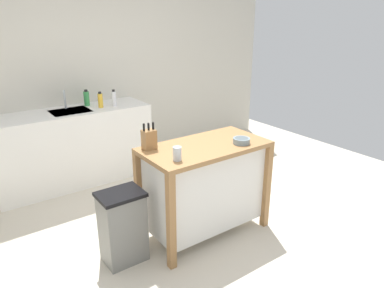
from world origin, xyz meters
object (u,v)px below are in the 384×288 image
kitchen_island (205,184)px  bottle_dish_soap (100,100)px  trash_bin (123,227)px  sink_faucet (65,99)px  bottle_spray_cleaner (87,98)px  knife_block (149,139)px  bowl_ceramic_wide (241,141)px  bottle_hand_soap (114,98)px  drinking_cup (177,154)px

kitchen_island → bottle_dish_soap: (-0.26, 1.74, 0.50)m
trash_bin → sink_faucet: (0.19, 1.89, 0.70)m
bottle_spray_cleaner → knife_block: bearing=-92.9°
bowl_ceramic_wide → trash_bin: size_ratio=0.24×
trash_bin → bowl_ceramic_wide: bearing=-11.0°
bottle_dish_soap → bottle_hand_soap: bottle_hand_soap is taller
knife_block → bottle_spray_cleaner: 1.73m
sink_faucet → bottle_dish_soap: sink_faucet is taller
bowl_ceramic_wide → drinking_cup: size_ratio=1.35×
trash_bin → bottle_dish_soap: size_ratio=3.26×
drinking_cup → bottle_hand_soap: (0.30, 1.86, 0.07)m
knife_block → bowl_ceramic_wide: bearing=-25.9°
trash_bin → knife_block: bearing=22.0°
bottle_dish_soap → bowl_ceramic_wide: bearing=-73.9°
trash_bin → bottle_hand_soap: bearing=66.6°
trash_bin → bottle_spray_cleaner: (0.45, 1.87, 0.68)m
kitchen_island → bottle_spray_cleaner: size_ratio=5.71×
kitchen_island → bottle_dish_soap: size_ratio=5.91×
sink_faucet → bottle_spray_cleaner: bearing=-4.9°
drinking_cup → trash_bin: (-0.41, 0.21, -0.62)m
drinking_cup → trash_bin: drinking_cup is taller
bowl_ceramic_wide → bottle_hand_soap: bearing=101.6°
drinking_cup → bottle_hand_soap: bottle_hand_soap is taller
kitchen_island → bottle_dish_soap: 1.83m
sink_faucet → bottle_hand_soap: 0.58m
knife_block → drinking_cup: (0.05, -0.35, -0.03)m
sink_faucet → knife_block: bearing=-84.5°
trash_bin → bottle_dish_soap: bearing=71.9°
kitchen_island → trash_bin: 0.83m
trash_bin → sink_faucet: size_ratio=2.86×
knife_block → sink_faucet: (-0.17, 1.75, 0.05)m
trash_bin → bottle_spray_cleaner: bearing=76.5°
bottle_dish_soap → bottle_spray_cleaner: bearing=118.4°
kitchen_island → bottle_spray_cleaner: (-0.36, 1.93, 0.51)m
kitchen_island → trash_bin: kitchen_island is taller
bottle_dish_soap → bottle_hand_soap: (0.17, -0.02, 0.01)m
bowl_ceramic_wide → sink_faucet: bearing=113.3°
knife_block → bottle_hand_soap: size_ratio=1.15×
trash_bin → sink_faucet: sink_faucet is taller
kitchen_island → sink_faucet: bearing=107.6°
kitchen_island → bottle_spray_cleaner: bottle_spray_cleaner is taller
bowl_ceramic_wide → drinking_cup: bearing=179.6°
knife_block → sink_faucet: bearing=95.5°
bottle_dish_soap → bottle_spray_cleaner: (-0.10, 0.19, 0.00)m
kitchen_island → bowl_ceramic_wide: bowl_ceramic_wide is taller
trash_bin → bottle_dish_soap: (0.55, 1.68, 0.68)m
bowl_ceramic_wide → drinking_cup: 0.69m
knife_block → bottle_dish_soap: (0.19, 1.54, 0.03)m
bottle_hand_soap → bottle_spray_cleaner: (-0.27, 0.21, -0.00)m
bottle_dish_soap → bottle_hand_soap: bearing=-8.3°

